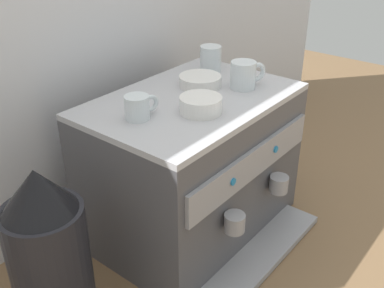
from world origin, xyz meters
name	(u,v)px	position (x,y,z in m)	size (l,w,h in m)	color
ground_plane	(192,224)	(0.00, 0.00, 0.00)	(4.00, 4.00, 0.00)	brown
tiled_backsplash_wall	(107,25)	(0.00, 0.33, 0.60)	(2.80, 0.03, 1.20)	silver
espresso_machine	(193,167)	(0.00, 0.00, 0.22)	(0.62, 0.52, 0.44)	#4C4C51
ceramic_cup_0	(211,59)	(0.21, 0.09, 0.49)	(0.11, 0.07, 0.08)	silver
ceramic_cup_1	(138,107)	(-0.19, 0.02, 0.48)	(0.10, 0.06, 0.06)	silver
ceramic_cup_2	(244,75)	(0.16, -0.07, 0.48)	(0.11, 0.07, 0.08)	silver
ceramic_bowl_0	(200,81)	(0.09, 0.04, 0.46)	(0.13, 0.13, 0.03)	white
ceramic_bowl_1	(201,105)	(-0.06, -0.08, 0.47)	(0.11, 0.11, 0.04)	white
coffee_grinder	(49,257)	(-0.51, 0.01, 0.22)	(0.19, 0.19, 0.45)	black
milk_pitcher	(259,155)	(0.44, 0.02, 0.06)	(0.09, 0.09, 0.11)	#B7B7BC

